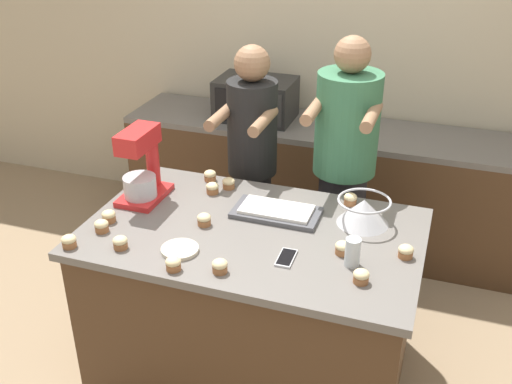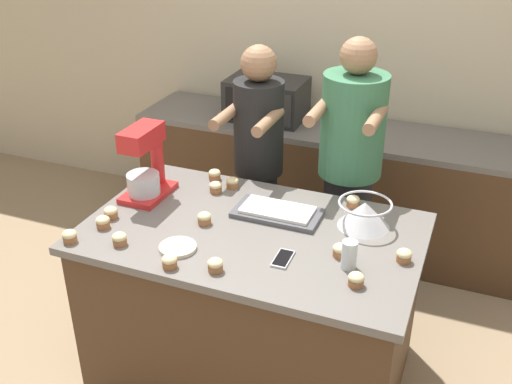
% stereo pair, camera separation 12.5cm
% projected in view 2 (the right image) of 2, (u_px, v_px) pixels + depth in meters
% --- Properties ---
extents(ground_plane, '(16.00, 16.00, 0.00)m').
position_uv_depth(ground_plane, '(253.00, 371.00, 3.28)').
color(ground_plane, '#937A5B').
extents(back_wall, '(10.00, 0.06, 2.70)m').
position_uv_depth(back_wall, '(352.00, 48.00, 4.17)').
color(back_wall, beige).
rests_on(back_wall, ground_plane).
extents(island_counter, '(1.60, 0.98, 0.91)m').
position_uv_depth(island_counter, '(252.00, 305.00, 3.07)').
color(island_counter, '#4C331E').
rests_on(island_counter, ground_plane).
extents(back_counter, '(2.80, 0.60, 0.88)m').
position_uv_depth(back_counter, '(331.00, 185.00, 4.30)').
color(back_counter, '#4C331E').
rests_on(back_counter, ground_plane).
extents(person_left, '(0.31, 0.49, 1.60)m').
position_uv_depth(person_left, '(258.00, 170.00, 3.57)').
color(person_left, '#232328').
rests_on(person_left, ground_plane).
extents(person_right, '(0.36, 0.52, 1.69)m').
position_uv_depth(person_right, '(348.00, 180.00, 3.38)').
color(person_right, '#232328').
rests_on(person_right, ground_plane).
extents(stand_mixer, '(0.20, 0.30, 0.39)m').
position_uv_depth(stand_mixer, '(146.00, 166.00, 3.09)').
color(stand_mixer, red).
rests_on(stand_mixer, island_counter).
extents(mixing_bowl, '(0.26, 0.26, 0.13)m').
position_uv_depth(mixing_bowl, '(364.00, 213.00, 2.86)').
color(mixing_bowl, '#BCBCC1').
rests_on(mixing_bowl, island_counter).
extents(baking_tray, '(0.43, 0.22, 0.04)m').
position_uv_depth(baking_tray, '(277.00, 212.00, 2.98)').
color(baking_tray, '#4C4C51').
rests_on(baking_tray, island_counter).
extents(microwave_oven, '(0.54, 0.38, 0.29)m').
position_uv_depth(microwave_oven, '(267.00, 99.00, 4.20)').
color(microwave_oven, black).
rests_on(microwave_oven, back_counter).
extents(cell_phone, '(0.07, 0.15, 0.01)m').
position_uv_depth(cell_phone, '(283.00, 259.00, 2.63)').
color(cell_phone, silver).
rests_on(cell_phone, island_counter).
extents(drinking_glass, '(0.07, 0.07, 0.13)m').
position_uv_depth(drinking_glass, '(349.00, 255.00, 2.55)').
color(drinking_glass, silver).
rests_on(drinking_glass, island_counter).
extents(small_plate, '(0.17, 0.17, 0.02)m').
position_uv_depth(small_plate, '(178.00, 247.00, 2.71)').
color(small_plate, beige).
rests_on(small_plate, island_counter).
extents(cupcake_0, '(0.07, 0.07, 0.06)m').
position_uv_depth(cupcake_0, '(340.00, 250.00, 2.65)').
color(cupcake_0, '#9E6038').
rests_on(cupcake_0, island_counter).
extents(cupcake_1, '(0.07, 0.07, 0.06)m').
position_uv_depth(cupcake_1, '(111.00, 212.00, 2.95)').
color(cupcake_1, '#9E6038').
rests_on(cupcake_1, island_counter).
extents(cupcake_2, '(0.07, 0.07, 0.06)m').
position_uv_depth(cupcake_2, '(232.00, 183.00, 3.24)').
color(cupcake_2, '#9E6038').
rests_on(cupcake_2, island_counter).
extents(cupcake_3, '(0.07, 0.07, 0.06)m').
position_uv_depth(cupcake_3, '(70.00, 236.00, 2.75)').
color(cupcake_3, '#9E6038').
rests_on(cupcake_3, island_counter).
extents(cupcake_4, '(0.07, 0.07, 0.06)m').
position_uv_depth(cupcake_4, '(103.00, 222.00, 2.87)').
color(cupcake_4, '#9E6038').
rests_on(cupcake_4, island_counter).
extents(cupcake_5, '(0.07, 0.07, 0.06)m').
position_uv_depth(cupcake_5, '(215.00, 265.00, 2.55)').
color(cupcake_5, '#9E6038').
rests_on(cupcake_5, island_counter).
extents(cupcake_6, '(0.07, 0.07, 0.06)m').
position_uv_depth(cupcake_6, '(353.00, 201.00, 3.05)').
color(cupcake_6, '#9E6038').
rests_on(cupcake_6, island_counter).
extents(cupcake_7, '(0.07, 0.07, 0.06)m').
position_uv_depth(cupcake_7, '(170.00, 261.00, 2.57)').
color(cupcake_7, '#9E6038').
rests_on(cupcake_7, island_counter).
extents(cupcake_8, '(0.07, 0.07, 0.06)m').
position_uv_depth(cupcake_8, '(120.00, 239.00, 2.73)').
color(cupcake_8, '#9E6038').
rests_on(cupcake_8, island_counter).
extents(cupcake_9, '(0.07, 0.07, 0.06)m').
position_uv_depth(cupcake_9, '(356.00, 279.00, 2.45)').
color(cupcake_9, '#9E6038').
rests_on(cupcake_9, island_counter).
extents(cupcake_10, '(0.07, 0.07, 0.06)m').
position_uv_depth(cupcake_10, '(404.00, 256.00, 2.61)').
color(cupcake_10, '#9E6038').
rests_on(cupcake_10, island_counter).
extents(cupcake_11, '(0.07, 0.07, 0.06)m').
position_uv_depth(cupcake_11, '(216.00, 187.00, 3.19)').
color(cupcake_11, '#9E6038').
rests_on(cupcake_11, island_counter).
extents(cupcake_12, '(0.07, 0.07, 0.06)m').
position_uv_depth(cupcake_12, '(204.00, 218.00, 2.90)').
color(cupcake_12, '#9E6038').
rests_on(cupcake_12, island_counter).
extents(cupcake_13, '(0.07, 0.07, 0.06)m').
position_uv_depth(cupcake_13, '(215.00, 175.00, 3.33)').
color(cupcake_13, '#9E6038').
rests_on(cupcake_13, island_counter).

